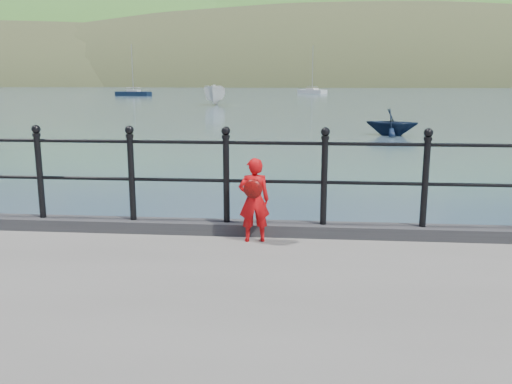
# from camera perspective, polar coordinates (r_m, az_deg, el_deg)

# --- Properties ---
(ground) EXTENTS (600.00, 600.00, 0.00)m
(ground) POSITION_cam_1_polar(r_m,az_deg,el_deg) (7.28, 1.97, -11.72)
(ground) COLOR #2D4251
(ground) RESTS_ON ground
(kerb) EXTENTS (60.00, 0.30, 0.15)m
(kerb) POSITION_cam_1_polar(r_m,az_deg,el_deg) (6.77, 1.96, -3.88)
(kerb) COLOR #28282B
(kerb) RESTS_ON quay
(railing) EXTENTS (18.11, 0.11, 1.20)m
(railing) POSITION_cam_1_polar(r_m,az_deg,el_deg) (6.61, 2.00, 2.38)
(railing) COLOR black
(railing) RESTS_ON kerb
(far_shore) EXTENTS (830.00, 200.00, 156.00)m
(far_shore) POSITION_cam_1_polar(r_m,az_deg,el_deg) (250.29, 14.02, 5.79)
(far_shore) COLOR #333A21
(far_shore) RESTS_ON ground
(child) EXTENTS (0.41, 0.34, 1.01)m
(child) POSITION_cam_1_polar(r_m,az_deg,el_deg) (6.39, -0.20, -0.78)
(child) COLOR red
(child) RESTS_ON quay
(launch_white) EXTENTS (2.50, 5.80, 2.19)m
(launch_white) POSITION_cam_1_polar(r_m,az_deg,el_deg) (58.51, -4.30, 10.16)
(launch_white) COLOR silver
(launch_white) RESTS_ON ground
(launch_navy) EXTENTS (3.05, 2.80, 1.35)m
(launch_navy) POSITION_cam_1_polar(r_m,az_deg,el_deg) (28.73, 14.12, 7.14)
(launch_navy) COLOR #0E1A32
(launch_navy) RESTS_ON ground
(sailboat_deep) EXTENTS (5.43, 5.34, 8.71)m
(sailboat_deep) POSITION_cam_1_polar(r_m,az_deg,el_deg) (101.21, 5.92, 10.46)
(sailboat_deep) COLOR silver
(sailboat_deep) RESTS_ON ground
(sailboat_left) EXTENTS (5.96, 3.00, 8.16)m
(sailboat_left) POSITION_cam_1_polar(r_m,az_deg,el_deg) (89.78, -12.77, 10.05)
(sailboat_left) COLOR black
(sailboat_left) RESTS_ON ground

